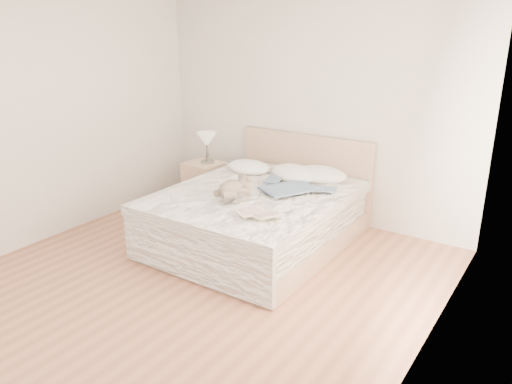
% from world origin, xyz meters
% --- Properties ---
extents(floor, '(4.00, 4.50, 0.00)m').
position_xyz_m(floor, '(0.00, 0.00, 0.00)').
color(floor, brown).
rests_on(floor, ground).
extents(wall_back, '(4.00, 0.02, 2.70)m').
position_xyz_m(wall_back, '(0.00, 2.25, 1.35)').
color(wall_back, silver).
rests_on(wall_back, ground).
extents(wall_left, '(0.02, 4.50, 2.70)m').
position_xyz_m(wall_left, '(-2.00, 0.00, 1.35)').
color(wall_left, silver).
rests_on(wall_left, ground).
extents(wall_right, '(0.02, 4.50, 2.70)m').
position_xyz_m(wall_right, '(2.00, 0.00, 1.35)').
color(wall_right, silver).
rests_on(wall_right, ground).
extents(window, '(0.02, 1.30, 1.10)m').
position_xyz_m(window, '(1.99, 0.30, 1.45)').
color(window, white).
rests_on(window, wall_right).
extents(bed, '(1.72, 2.14, 1.00)m').
position_xyz_m(bed, '(0.00, 1.19, 0.31)').
color(bed, tan).
rests_on(bed, floor).
extents(nightstand, '(0.47, 0.42, 0.56)m').
position_xyz_m(nightstand, '(-1.23, 1.78, 0.28)').
color(nightstand, tan).
rests_on(nightstand, floor).
extents(table_lamp, '(0.26, 0.26, 0.39)m').
position_xyz_m(table_lamp, '(-1.20, 1.82, 0.84)').
color(table_lamp, '#534E48').
rests_on(table_lamp, nightstand).
extents(pillow_left, '(0.54, 0.38, 0.16)m').
position_xyz_m(pillow_left, '(-0.49, 1.70, 0.64)').
color(pillow_left, white).
rests_on(pillow_left, bed).
extents(pillow_middle, '(0.71, 0.61, 0.18)m').
position_xyz_m(pillow_middle, '(0.08, 1.77, 0.64)').
color(pillow_middle, white).
rests_on(pillow_middle, bed).
extents(pillow_right, '(0.67, 0.51, 0.18)m').
position_xyz_m(pillow_right, '(0.34, 1.90, 0.64)').
color(pillow_right, white).
rests_on(pillow_right, bed).
extents(blouse, '(0.81, 0.82, 0.02)m').
position_xyz_m(blouse, '(0.28, 1.31, 0.63)').
color(blouse, '#3A4C6A').
rests_on(blouse, bed).
extents(photo_book, '(0.36, 0.27, 0.03)m').
position_xyz_m(photo_book, '(-0.63, 1.76, 0.63)').
color(photo_book, white).
rests_on(photo_book, bed).
extents(childrens_book, '(0.42, 0.36, 0.02)m').
position_xyz_m(childrens_book, '(0.42, 0.53, 0.63)').
color(childrens_book, beige).
rests_on(childrens_book, bed).
extents(teddy_bear, '(0.31, 0.40, 0.19)m').
position_xyz_m(teddy_bear, '(-0.05, 0.77, 0.65)').
color(teddy_bear, brown).
rests_on(teddy_bear, bed).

